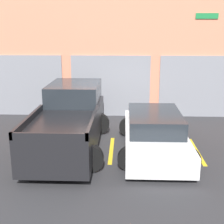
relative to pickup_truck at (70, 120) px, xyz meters
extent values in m
plane|color=#2D2D30|center=(1.33, 0.80, -0.87)|extent=(28.00, 28.00, 0.00)
cube|color=#D17A5B|center=(1.33, 4.10, 2.00)|extent=(13.33, 0.60, 5.74)
cube|color=slate|center=(-2.62, 3.76, 0.43)|extent=(3.35, 0.08, 2.60)
cube|color=slate|center=(1.13, 3.76, 0.43)|extent=(3.35, 0.08, 2.60)
cube|color=slate|center=(4.88, 3.76, 0.43)|extent=(3.35, 0.08, 2.60)
cube|color=#197238|center=(4.99, 3.77, 3.30)|extent=(0.90, 0.03, 0.22)
cube|color=black|center=(0.00, -0.27, -0.16)|extent=(1.83, 5.00, 0.99)
cube|color=#1E2328|center=(0.00, 1.10, 0.67)|extent=(1.68, 2.25, 0.67)
cube|color=black|center=(-0.87, -1.40, 0.42)|extent=(0.08, 2.75, 0.18)
cube|color=black|center=(0.87, -1.40, 0.42)|extent=(0.08, 2.75, 0.18)
cube|color=black|center=(0.00, -2.73, 0.42)|extent=(1.83, 0.08, 0.18)
cylinder|color=black|center=(-0.80, 1.28, -0.49)|extent=(0.76, 0.22, 0.76)
cylinder|color=black|center=(0.80, 1.28, -0.49)|extent=(0.76, 0.22, 0.76)
cylinder|color=black|center=(-0.80, -1.82, -0.49)|extent=(0.76, 0.22, 0.76)
cylinder|color=black|center=(0.80, -1.82, -0.49)|extent=(0.76, 0.22, 0.76)
cube|color=white|center=(2.65, -0.27, -0.45)|extent=(1.78, 4.47, 0.55)
cube|color=#1E2328|center=(2.65, -0.16, 0.08)|extent=(1.57, 2.46, 0.51)
cylinder|color=black|center=(1.87, 1.11, -0.55)|extent=(0.65, 0.22, 0.65)
cylinder|color=black|center=(3.43, 1.11, -0.55)|extent=(0.65, 0.22, 0.65)
cylinder|color=black|center=(1.87, -1.66, -0.55)|extent=(0.65, 0.22, 0.65)
cylinder|color=black|center=(3.43, -1.66, -0.55)|extent=(0.65, 0.22, 0.65)
cube|color=gold|center=(-1.33, -0.27, -0.87)|extent=(0.12, 2.20, 0.01)
cube|color=gold|center=(1.33, -0.27, -0.87)|extent=(0.12, 2.20, 0.01)
cube|color=gold|center=(3.98, -0.27, -0.87)|extent=(0.12, 2.20, 0.01)
camera|label=1|loc=(1.71, -9.39, 2.81)|focal=50.00mm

